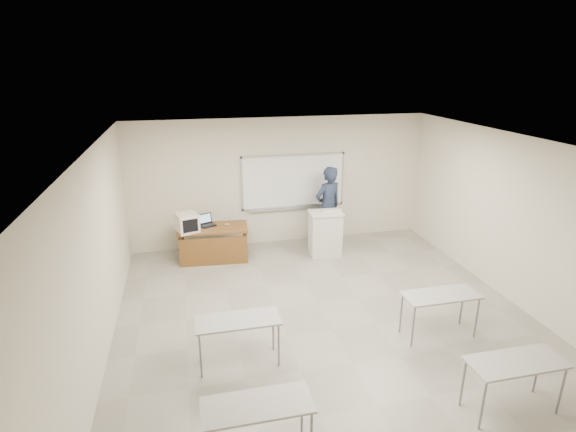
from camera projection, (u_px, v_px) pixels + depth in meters
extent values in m
cube|color=gray|center=(332.00, 330.00, 7.39)|extent=(7.00, 8.00, 0.01)
cube|color=white|center=(293.00, 181.00, 10.61)|extent=(2.40, 0.03, 1.20)
cube|color=#B7BABC|center=(293.00, 155.00, 10.41)|extent=(2.48, 0.04, 0.04)
cube|color=#B7BABC|center=(293.00, 206.00, 10.81)|extent=(2.48, 0.04, 0.04)
cube|color=#B7BABC|center=(242.00, 184.00, 10.35)|extent=(0.04, 0.04, 1.28)
cube|color=#B7BABC|center=(342.00, 178.00, 10.87)|extent=(0.04, 0.04, 1.28)
cube|color=#B7BABC|center=(294.00, 208.00, 10.78)|extent=(2.16, 0.07, 0.02)
cube|color=#A6A5A1|center=(238.00, 320.00, 6.35)|extent=(1.20, 0.50, 0.03)
cylinder|color=slate|center=(201.00, 356.00, 6.17)|extent=(0.03, 0.03, 0.70)
cylinder|color=slate|center=(279.00, 345.00, 6.40)|extent=(0.03, 0.03, 0.70)
cylinder|color=slate|center=(199.00, 339.00, 6.53)|extent=(0.03, 0.03, 0.70)
cylinder|color=slate|center=(273.00, 330.00, 6.77)|extent=(0.03, 0.03, 0.70)
cube|color=#A6A5A1|center=(441.00, 295.00, 7.03)|extent=(1.20, 0.50, 0.03)
cylinder|color=slate|center=(413.00, 327.00, 6.85)|extent=(0.03, 0.03, 0.70)
cylinder|color=slate|center=(477.00, 318.00, 7.09)|extent=(0.03, 0.03, 0.70)
cylinder|color=slate|center=(401.00, 313.00, 7.22)|extent=(0.03, 0.03, 0.70)
cylinder|color=slate|center=(462.00, 305.00, 7.45)|extent=(0.03, 0.03, 0.70)
cube|color=#A6A5A1|center=(257.00, 405.00, 4.78)|extent=(1.20, 0.50, 0.03)
cylinder|color=slate|center=(206.00, 427.00, 4.97)|extent=(0.03, 0.03, 0.70)
cylinder|color=slate|center=(302.00, 411.00, 5.20)|extent=(0.03, 0.03, 0.70)
cube|color=#A6A5A1|center=(516.00, 362.00, 5.47)|extent=(1.20, 0.50, 0.03)
cylinder|color=slate|center=(483.00, 405.00, 5.29)|extent=(0.03, 0.03, 0.70)
cylinder|color=slate|center=(561.00, 391.00, 5.52)|extent=(0.03, 0.03, 0.70)
cylinder|color=slate|center=(463.00, 383.00, 5.65)|extent=(0.03, 0.03, 0.70)
cylinder|color=slate|center=(537.00, 370.00, 5.89)|extent=(0.03, 0.03, 0.70)
cube|color=brown|center=(213.00, 228.00, 9.83)|extent=(1.51, 0.76, 0.04)
cube|color=brown|center=(215.00, 252.00, 9.63)|extent=(1.43, 0.03, 0.63)
cylinder|color=#4B3012|center=(182.00, 252.00, 9.51)|extent=(0.06, 0.06, 0.71)
cylinder|color=#4B3012|center=(247.00, 246.00, 9.80)|extent=(0.06, 0.06, 0.71)
cylinder|color=#4B3012|center=(182.00, 241.00, 10.09)|extent=(0.06, 0.06, 0.71)
cylinder|color=#4B3012|center=(243.00, 236.00, 10.39)|extent=(0.06, 0.06, 0.71)
cube|color=silver|center=(325.00, 234.00, 10.13)|extent=(0.68, 0.49, 0.98)
cube|color=silver|center=(326.00, 213.00, 9.96)|extent=(0.72, 0.53, 0.04)
cube|color=beige|center=(187.00, 222.00, 9.55)|extent=(0.41, 0.43, 0.39)
cube|color=beige|center=(187.00, 226.00, 9.33)|extent=(0.43, 0.04, 0.41)
cube|color=black|center=(187.00, 226.00, 9.31)|extent=(0.33, 0.01, 0.28)
cube|color=black|center=(208.00, 225.00, 9.89)|extent=(0.33, 0.24, 0.02)
cube|color=black|center=(208.00, 225.00, 9.87)|extent=(0.27, 0.14, 0.01)
cube|color=black|center=(207.00, 218.00, 9.98)|extent=(0.33, 0.07, 0.22)
cube|color=#748FB8|center=(207.00, 218.00, 9.97)|extent=(0.28, 0.05, 0.17)
ellipsoid|color=#989B9F|center=(227.00, 224.00, 9.93)|extent=(0.10, 0.07, 0.04)
cube|color=beige|center=(331.00, 210.00, 10.06)|extent=(0.47, 0.18, 0.03)
imported|color=black|center=(328.00, 207.00, 10.46)|extent=(0.82, 0.68, 1.93)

